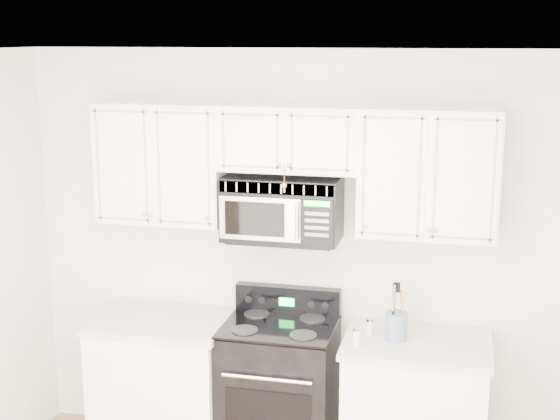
% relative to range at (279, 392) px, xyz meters
% --- Properties ---
extents(room, '(3.51, 3.51, 2.61)m').
position_rel_range_xyz_m(room, '(0.04, -1.46, 0.82)').
color(room, '#966C4D').
rests_on(room, ground).
extents(base_cabinet_left, '(0.86, 0.65, 0.92)m').
position_rel_range_xyz_m(base_cabinet_left, '(-0.76, -0.02, -0.06)').
color(base_cabinet_left, white).
rests_on(base_cabinet_left, ground).
extents(base_cabinet_right, '(0.86, 0.65, 0.92)m').
position_rel_range_xyz_m(base_cabinet_right, '(0.84, -0.02, -0.06)').
color(base_cabinet_right, white).
rests_on(base_cabinet_right, ground).
extents(range, '(0.68, 0.63, 1.10)m').
position_rel_range_xyz_m(range, '(0.00, 0.00, 0.00)').
color(range, black).
rests_on(range, ground).
extents(upper_cabinets, '(2.44, 0.37, 0.75)m').
position_rel_range_xyz_m(upper_cabinets, '(0.04, 0.12, 1.45)').
color(upper_cabinets, white).
rests_on(upper_cabinets, ground).
extents(microwave, '(0.71, 0.40, 0.39)m').
position_rel_range_xyz_m(microwave, '(-0.01, 0.11, 1.16)').
color(microwave, black).
rests_on(microwave, ground).
extents(utensil_crock, '(0.13, 0.13, 0.35)m').
position_rel_range_xyz_m(utensil_crock, '(0.72, -0.04, 0.53)').
color(utensil_crock, slate).
rests_on(utensil_crock, base_cabinet_right).
extents(shaker_salt, '(0.04, 0.04, 0.10)m').
position_rel_range_xyz_m(shaker_salt, '(0.56, -0.00, 0.49)').
color(shaker_salt, silver).
rests_on(shaker_salt, base_cabinet_right).
extents(shaker_pepper, '(0.04, 0.04, 0.11)m').
position_rel_range_xyz_m(shaker_pepper, '(0.50, -0.18, 0.49)').
color(shaker_pepper, silver).
rests_on(shaker_pepper, base_cabinet_right).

